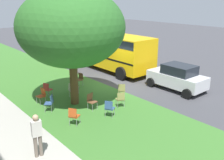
% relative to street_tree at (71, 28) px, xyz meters
% --- Properties ---
extents(ground, '(80.00, 80.00, 0.00)m').
position_rel_street_tree_xyz_m(ground, '(1.18, -3.55, -4.17)').
color(ground, '#424247').
extents(grass_verge, '(48.00, 6.00, 0.01)m').
position_rel_street_tree_xyz_m(grass_verge, '(1.18, -0.35, -4.16)').
color(grass_verge, '#3D752D').
rests_on(grass_verge, ground).
extents(street_tree, '(5.54, 5.54, 6.22)m').
position_rel_street_tree_xyz_m(street_tree, '(0.00, 0.00, 0.00)').
color(street_tree, brown).
rests_on(street_tree, ground).
extents(chair_0, '(0.49, 0.50, 0.88)m').
position_rel_street_tree_xyz_m(chair_0, '(0.81, -0.31, -3.65)').
color(chair_0, '#ADA393').
rests_on(chair_0, ground).
extents(chair_1, '(0.54, 0.55, 0.88)m').
position_rel_street_tree_xyz_m(chair_1, '(1.87, 0.71, -3.65)').
color(chair_1, '#B7332D').
rests_on(chair_1, ground).
extents(chair_2, '(0.47, 0.47, 0.88)m').
position_rel_street_tree_xyz_m(chair_2, '(1.18, 1.39, -3.65)').
color(chair_2, '#C64C1E').
rests_on(chair_2, ground).
extents(chair_3, '(0.49, 0.48, 0.88)m').
position_rel_street_tree_xyz_m(chair_3, '(-1.25, -0.24, -3.65)').
color(chair_3, brown).
rests_on(chair_3, ground).
extents(chair_4, '(0.57, 0.57, 0.88)m').
position_rel_street_tree_xyz_m(chair_4, '(-2.19, 1.43, -3.65)').
color(chair_4, '#C64C1E').
rests_on(chair_4, ground).
extents(chair_5, '(0.59, 0.59, 0.88)m').
position_rel_street_tree_xyz_m(chair_5, '(-0.06, 1.53, -3.65)').
color(chair_5, '#335184').
rests_on(chair_5, ground).
extents(chair_6, '(0.49, 0.50, 0.88)m').
position_rel_street_tree_xyz_m(chair_6, '(2.34, -1.88, -3.65)').
color(chair_6, brown).
rests_on(chair_6, ground).
extents(chair_7, '(0.52, 0.53, 0.88)m').
position_rel_street_tree_xyz_m(chair_7, '(1.41, -0.83, -3.65)').
color(chair_7, olive).
rests_on(chair_7, ground).
extents(chair_8, '(0.59, 0.58, 0.88)m').
position_rel_street_tree_xyz_m(chair_8, '(-1.07, -2.54, -3.65)').
color(chair_8, olive).
rests_on(chair_8, ground).
extents(chair_9, '(0.56, 0.55, 0.88)m').
position_rel_street_tree_xyz_m(chair_9, '(-2.05, -1.57, -3.65)').
color(chair_9, olive).
rests_on(chair_9, ground).
extents(chair_10, '(0.57, 0.57, 0.88)m').
position_rel_street_tree_xyz_m(chair_10, '(-2.58, -0.37, -3.65)').
color(chair_10, '#335184').
rests_on(chair_10, ground).
extents(parked_car, '(3.70, 1.92, 1.65)m').
position_rel_street_tree_xyz_m(parked_car, '(-2.27, -6.22, -3.33)').
color(parked_car, silver).
rests_on(parked_car, ground).
extents(school_bus, '(10.40, 2.80, 2.88)m').
position_rel_street_tree_xyz_m(school_bus, '(5.54, -6.12, -2.41)').
color(school_bus, yellow).
rests_on(school_bus, ground).
extents(pedestrian_1, '(0.26, 0.39, 1.69)m').
position_rel_street_tree_xyz_m(pedestrian_1, '(-3.42, 3.72, -3.24)').
color(pedestrian_1, '#726659').
rests_on(pedestrian_1, ground).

